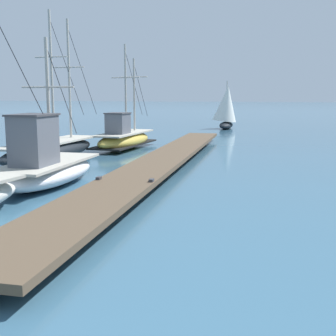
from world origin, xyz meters
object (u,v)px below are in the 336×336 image
Objects in this scene: fishing_boat_1 at (124,138)px; distant_sailboat at (226,107)px; fishing_boat_0 at (45,166)px; fishing_boat_6 at (49,148)px.

fishing_boat_1 reaches higher than distant_sailboat.
fishing_boat_0 is 0.62× the size of fishing_boat_6.
fishing_boat_6 is at bearing -100.16° from distant_sailboat.
distant_sailboat is at bearing 79.84° from fishing_boat_6.
fishing_boat_6 is at bearing 121.38° from fishing_boat_0.
fishing_boat_0 is 5.49m from fishing_boat_6.
fishing_boat_0 is at bearing -92.21° from distant_sailboat.
fishing_boat_6 is (-2.86, 4.68, -0.04)m from fishing_boat_0.
fishing_boat_1 is at bearing 76.63° from fishing_boat_6.
fishing_boat_0 reaches higher than distant_sailboat.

